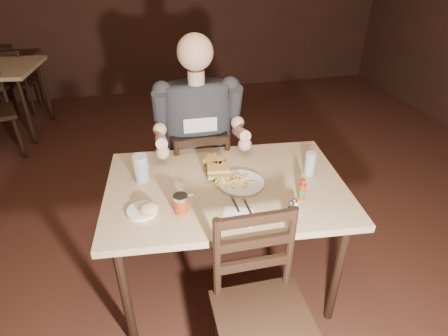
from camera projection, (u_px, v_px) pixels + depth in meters
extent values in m
plane|color=black|center=(237.00, 254.00, 2.69)|extent=(7.00, 7.00, 0.00)
cube|color=tan|center=(226.00, 188.00, 2.08)|extent=(1.39, 1.00, 0.04)
cylinder|color=black|center=(126.00, 296.00, 1.92)|extent=(0.05, 0.05, 0.73)
cylinder|color=black|center=(135.00, 212.00, 2.52)|extent=(0.05, 0.05, 0.73)
cylinder|color=black|center=(337.00, 274.00, 2.05)|extent=(0.05, 0.05, 0.73)
cylinder|color=black|center=(299.00, 198.00, 2.65)|extent=(0.05, 0.05, 0.73)
cylinder|color=black|center=(27.00, 113.00, 3.93)|extent=(0.04, 0.04, 0.73)
cylinder|color=black|center=(46.00, 91.00, 4.47)|extent=(0.04, 0.04, 0.73)
cylinder|color=white|center=(241.00, 184.00, 2.07)|extent=(0.27, 0.27, 0.01)
ellipsoid|color=maroon|center=(239.00, 179.00, 2.09)|extent=(0.04, 0.04, 0.01)
cylinder|color=silver|center=(141.00, 168.00, 2.07)|extent=(0.09, 0.09, 0.16)
cylinder|color=silver|center=(310.00, 164.00, 2.13)|extent=(0.07, 0.07, 0.14)
cube|color=white|center=(238.00, 216.00, 1.84)|extent=(0.19, 0.19, 0.00)
cube|color=silver|center=(247.00, 205.00, 1.91)|extent=(0.01, 0.20, 0.00)
cube|color=silver|center=(234.00, 203.00, 1.92)|extent=(0.02, 0.17, 0.01)
cylinder|color=white|center=(143.00, 211.00, 1.86)|extent=(0.16, 0.16, 0.01)
ellipsoid|color=tan|center=(149.00, 208.00, 1.83)|extent=(0.10, 0.09, 0.06)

